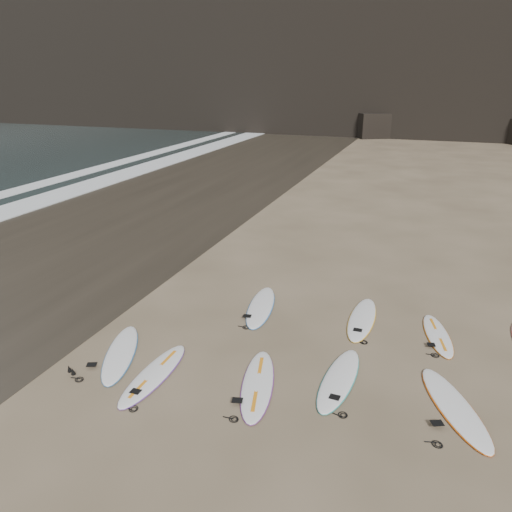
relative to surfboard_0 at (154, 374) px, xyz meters
The scene contains 11 objects.
ground 4.75m from the surfboard_0, 14.72° to the left, with size 240.00×240.00×0.00m, color #897559.
wet_sand 14.01m from the surfboard_0, 126.85° to the left, with size 12.00×200.00×0.01m, color #383026.
foam_near 17.86m from the surfboard_0, 141.12° to the left, with size 2.20×200.00×0.05m, color white.
surfboard_0 is the anchor object (origin of this frame).
surfboard_1 2.33m from the surfboard_0, 10.56° to the left, with size 0.64×2.68×0.10m, color white.
surfboard_2 4.08m from the surfboard_0, 17.15° to the left, with size 0.63×2.63×0.09m, color white.
surfboard_3 6.34m from the surfboard_0, ahead, with size 0.66×2.75×0.10m, color white.
surfboard_5 4.16m from the surfboard_0, 74.53° to the left, with size 0.66×2.74×0.10m, color white.
surfboard_6 5.79m from the surfboard_0, 47.03° to the left, with size 0.65×2.70×0.10m, color white.
surfboard_7 7.11m from the surfboard_0, 34.09° to the left, with size 0.55×2.27×0.08m, color white.
surfboard_11 1.30m from the surfboard_0, 157.41° to the left, with size 0.65×2.70×0.10m, color white.
Camera 1 is at (0.72, -9.34, 6.30)m, focal length 35.00 mm.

